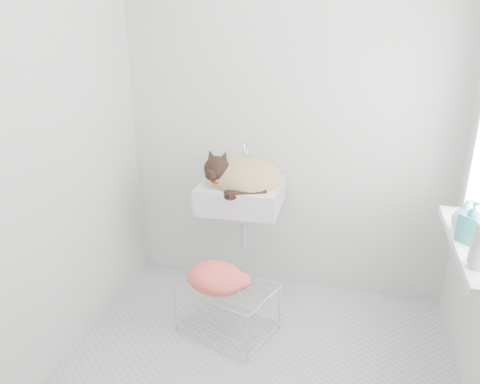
% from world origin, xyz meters
% --- Properties ---
extents(floor, '(2.20, 2.00, 0.02)m').
position_xyz_m(floor, '(0.00, 0.00, 0.00)').
color(floor, '#B9BABA').
rests_on(floor, ground).
extents(back_wall, '(2.20, 0.02, 2.50)m').
position_xyz_m(back_wall, '(0.00, 1.00, 1.25)').
color(back_wall, silver).
rests_on(back_wall, ground).
extents(left_wall, '(0.02, 2.00, 2.50)m').
position_xyz_m(left_wall, '(-1.10, 0.00, 1.25)').
color(left_wall, silver).
rests_on(left_wall, ground).
extents(windowsill, '(0.16, 0.88, 0.04)m').
position_xyz_m(windowsill, '(1.01, 0.20, 0.83)').
color(windowsill, white).
rests_on(windowsill, right_wall).
extents(sink, '(0.52, 0.45, 0.21)m').
position_xyz_m(sink, '(-0.25, 0.74, 0.85)').
color(sink, white).
rests_on(sink, back_wall).
extents(faucet, '(0.19, 0.13, 0.19)m').
position_xyz_m(faucet, '(-0.25, 0.92, 0.99)').
color(faucet, silver).
rests_on(faucet, sink).
extents(cat, '(0.50, 0.42, 0.30)m').
position_xyz_m(cat, '(-0.24, 0.72, 0.89)').
color(cat, tan).
rests_on(cat, sink).
extents(wire_rack, '(0.63, 0.54, 0.32)m').
position_xyz_m(wire_rack, '(-0.25, 0.35, 0.15)').
color(wire_rack, beige).
rests_on(wire_rack, floor).
extents(towel, '(0.42, 0.35, 0.15)m').
position_xyz_m(towel, '(-0.30, 0.30, 0.35)').
color(towel, orange).
rests_on(towel, wire_rack).
extents(bottle_a, '(0.13, 0.13, 0.25)m').
position_xyz_m(bottle_a, '(1.00, -0.05, 0.85)').
color(bottle_a, silver).
rests_on(bottle_a, windowsill).
extents(bottle_b, '(0.13, 0.13, 0.21)m').
position_xyz_m(bottle_b, '(1.00, 0.20, 0.85)').
color(bottle_b, teal).
rests_on(bottle_b, windowsill).
extents(bottle_c, '(0.14, 0.14, 0.16)m').
position_xyz_m(bottle_c, '(1.00, 0.33, 0.85)').
color(bottle_c, silver).
rests_on(bottle_c, windowsill).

